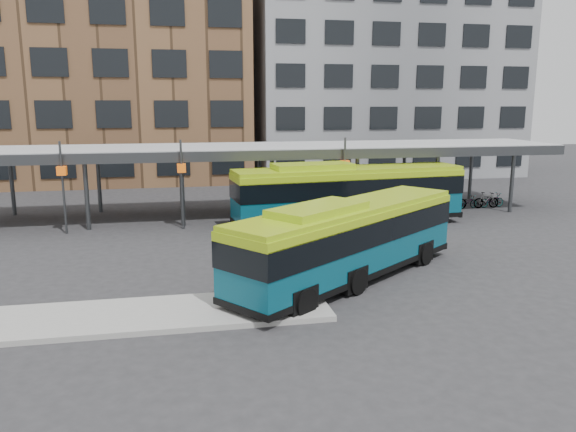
% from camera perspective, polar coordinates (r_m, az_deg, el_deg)
% --- Properties ---
extents(ground, '(120.00, 120.00, 0.00)m').
position_cam_1_polar(ground, '(21.76, -2.16, -6.56)').
color(ground, '#28282B').
rests_on(ground, ground).
extents(boarding_island, '(14.00, 3.00, 0.18)m').
position_cam_1_polar(boarding_island, '(18.80, -17.68, -9.81)').
color(boarding_island, gray).
rests_on(boarding_island, ground).
extents(canopy, '(40.00, 6.53, 4.80)m').
position_cam_1_polar(canopy, '(33.57, -5.81, 6.63)').
color(canopy, '#999B9E').
rests_on(canopy, ground).
extents(building_brick, '(26.00, 14.00, 22.00)m').
position_cam_1_polar(building_brick, '(53.03, -19.26, 15.53)').
color(building_brick, brown).
rests_on(building_brick, ground).
extents(building_grey, '(24.00, 14.00, 20.00)m').
position_cam_1_polar(building_grey, '(55.93, 9.20, 14.74)').
color(building_grey, slate).
rests_on(building_grey, ground).
extents(bus_front, '(10.73, 8.97, 3.20)m').
position_cam_1_polar(bus_front, '(21.44, 6.20, -2.27)').
color(bus_front, '#084559').
rests_on(bus_front, ground).
extents(bus_rear, '(12.98, 4.00, 3.52)m').
position_cam_1_polar(bus_rear, '(31.02, 6.08, 2.35)').
color(bus_rear, '#084559').
rests_on(bus_rear, ground).
extents(bike_rack, '(7.51, 1.34, 1.05)m').
position_cam_1_polar(bike_rack, '(37.18, 16.11, 1.37)').
color(bike_rack, slate).
rests_on(bike_rack, ground).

